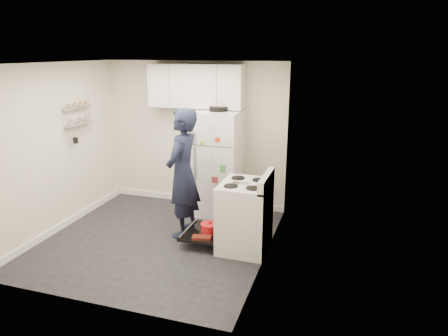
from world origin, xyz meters
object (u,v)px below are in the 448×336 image
(electric_range, at_px, (244,216))
(open_oven_door, at_px, (206,231))
(refrigerator, at_px, (219,163))
(person, at_px, (183,174))

(electric_range, relative_size, open_oven_door, 1.57)
(electric_range, xyz_separation_m, refrigerator, (-0.72, 1.10, 0.41))
(open_oven_door, height_order, person, person)
(electric_range, xyz_separation_m, open_oven_door, (-0.56, -0.00, -0.29))
(open_oven_door, bearing_deg, electric_range, 0.46)
(electric_range, height_order, open_oven_door, electric_range)
(person, bearing_deg, refrigerator, 166.69)
(refrigerator, distance_m, person, 0.97)
(open_oven_door, relative_size, person, 0.37)
(open_oven_door, xyz_separation_m, refrigerator, (-0.17, 1.10, 0.70))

